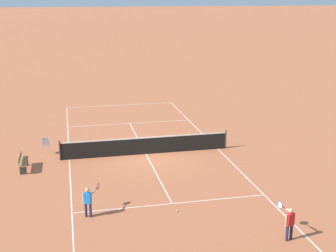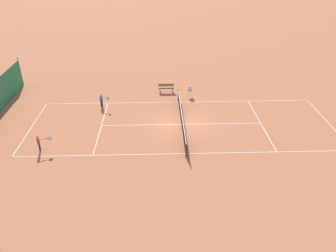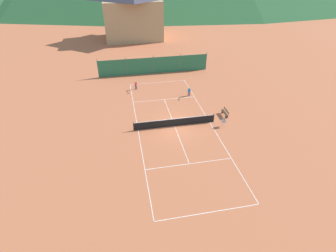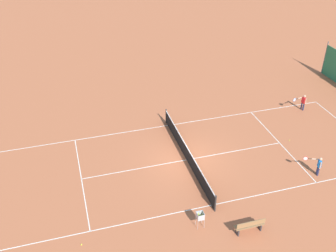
{
  "view_description": "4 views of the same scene",
  "coord_description": "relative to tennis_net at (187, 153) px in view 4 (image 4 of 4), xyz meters",
  "views": [
    {
      "loc": [
        4.0,
        23.78,
        8.42
      ],
      "look_at": [
        -1.48,
        -1.12,
        1.19
      ],
      "focal_mm": 50.0,
      "sensor_mm": 36.0,
      "label": 1
    },
    {
      "loc": [
        -22.74,
        1.83,
        13.01
      ],
      "look_at": [
        -1.86,
        1.15,
        0.94
      ],
      "focal_mm": 35.0,
      "sensor_mm": 36.0,
      "label": 2
    },
    {
      "loc": [
        -5.38,
        -23.75,
        16.26
      ],
      "look_at": [
        -1.08,
        -1.69,
        1.24
      ],
      "focal_mm": 28.0,
      "sensor_mm": 36.0,
      "label": 3
    },
    {
      "loc": [
        18.08,
        -6.53,
        14.75
      ],
      "look_at": [
        -1.87,
        -0.65,
        1.44
      ],
      "focal_mm": 42.0,
      "sensor_mm": 36.0,
      "label": 4
    }
  ],
  "objects": [
    {
      "name": "ground_plane",
      "position": [
        0.0,
        0.0,
        -0.5
      ],
      "size": [
        600.0,
        600.0,
        0.0
      ],
      "primitive_type": "plane",
      "color": "#B7603D"
    },
    {
      "name": "court_line_markings",
      "position": [
        0.0,
        0.0,
        -0.5
      ],
      "size": [
        8.25,
        23.85,
        0.01
      ],
      "color": "white",
      "rests_on": "ground"
    },
    {
      "name": "tennis_net",
      "position": [
        0.0,
        0.0,
        0.0
      ],
      "size": [
        9.18,
        0.08,
        1.06
      ],
      "color": "#2D2D2D",
      "rests_on": "ground"
    },
    {
      "name": "player_near_service",
      "position": [
        3.44,
        6.81,
        0.21
      ],
      "size": [
        0.72,
        0.92,
        1.22
      ],
      "color": "#23284C",
      "rests_on": "ground"
    },
    {
      "name": "player_far_baseline",
      "position": [
        -3.37,
        10.15,
        0.22
      ],
      "size": [
        0.41,
        1.06,
        1.23
      ],
      "color": "#23284C",
      "rests_on": "ground"
    },
    {
      "name": "tennis_ball_alley_right",
      "position": [
        4.84,
        -6.9,
        -0.47
      ],
      "size": [
        0.07,
        0.07,
        0.07
      ],
      "primitive_type": "sphere",
      "color": "#CCE033",
      "rests_on": "ground"
    },
    {
      "name": "tennis_ball_by_net_left",
      "position": [
        -0.04,
        7.15,
        -0.47
      ],
      "size": [
        0.07,
        0.07,
        0.07
      ],
      "primitive_type": "sphere",
      "color": "#CCE033",
      "rests_on": "ground"
    },
    {
      "name": "ball_hopper",
      "position": [
        5.3,
        -1.12,
        0.16
      ],
      "size": [
        0.36,
        0.36,
        0.89
      ],
      "color": "#B7B7BC",
      "rests_on": "ground"
    },
    {
      "name": "courtside_bench",
      "position": [
        6.34,
        1.05,
        -0.05
      ],
      "size": [
        0.36,
        1.5,
        0.84
      ],
      "color": "olive",
      "rests_on": "ground"
    }
  ]
}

